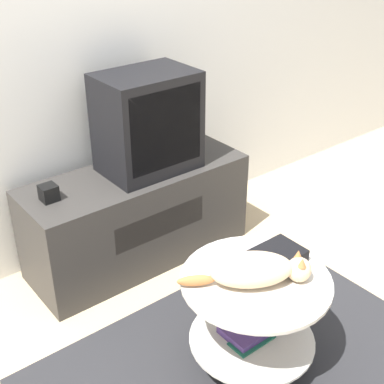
{
  "coord_description": "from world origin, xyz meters",
  "views": [
    {
      "loc": [
        -1.28,
        -1.17,
        1.91
      ],
      "look_at": [
        0.12,
        0.58,
        0.67
      ],
      "focal_mm": 50.0,
      "sensor_mm": 36.0,
      "label": 1
    }
  ],
  "objects_px": {
    "dvd_box": "(277,256)",
    "cat": "(255,270)",
    "tv": "(148,122)",
    "speaker": "(49,193)"
  },
  "relations": [
    {
      "from": "dvd_box",
      "to": "cat",
      "type": "relative_size",
      "value": 0.44
    },
    {
      "from": "tv",
      "to": "speaker",
      "type": "xyz_separation_m",
      "value": [
        -0.61,
        0.01,
        -0.23
      ]
    },
    {
      "from": "tv",
      "to": "dvd_box",
      "type": "distance_m",
      "value": 1.06
    },
    {
      "from": "speaker",
      "to": "dvd_box",
      "type": "relative_size",
      "value": 0.38
    },
    {
      "from": "dvd_box",
      "to": "cat",
      "type": "bearing_deg",
      "value": -166.12
    },
    {
      "from": "tv",
      "to": "dvd_box",
      "type": "bearing_deg",
      "value": -91.11
    },
    {
      "from": "cat",
      "to": "speaker",
      "type": "bearing_deg",
      "value": 142.93
    },
    {
      "from": "tv",
      "to": "speaker",
      "type": "relative_size",
      "value": 6.61
    },
    {
      "from": "tv",
      "to": "dvd_box",
      "type": "xyz_separation_m",
      "value": [
        -0.02,
        -1.02,
        -0.31
      ]
    },
    {
      "from": "speaker",
      "to": "cat",
      "type": "height_order",
      "value": "speaker"
    }
  ]
}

